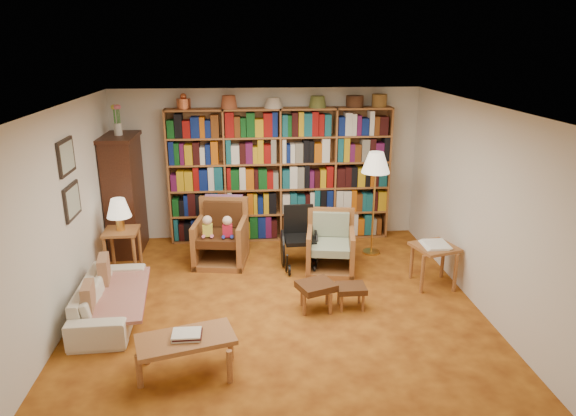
{
  "coord_description": "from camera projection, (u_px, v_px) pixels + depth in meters",
  "views": [
    {
      "loc": [
        -0.38,
        -5.85,
        3.19
      ],
      "look_at": [
        0.18,
        0.6,
        1.09
      ],
      "focal_mm": 32.0,
      "sensor_mm": 36.0,
      "label": 1
    }
  ],
  "objects": [
    {
      "name": "floor_lamp",
      "position": [
        376.0,
        167.0,
        7.72
      ],
      "size": [
        0.43,
        0.43,
        1.63
      ],
      "color": "gold",
      "rests_on": "floor"
    },
    {
      "name": "wheelchair",
      "position": [
        299.0,
        239.0,
        7.59
      ],
      "size": [
        0.52,
        0.72,
        0.9
      ],
      "color": "black",
      "rests_on": "floor"
    },
    {
      "name": "table_lamp",
      "position": [
        119.0,
        209.0,
        7.15
      ],
      "size": [
        0.34,
        0.34,
        0.46
      ],
      "color": "gold",
      "rests_on": "side_table_lamp"
    },
    {
      "name": "bookshelf",
      "position": [
        280.0,
        171.0,
        8.42
      ],
      "size": [
        3.6,
        0.3,
        2.42
      ],
      "color": "#A46733",
      "rests_on": "floor"
    },
    {
      "name": "sofa_throw",
      "position": [
        113.0,
        294.0,
        6.18
      ],
      "size": [
        0.92,
        1.52,
        0.04
      ],
      "primitive_type": "cube",
      "rotation": [
        0.0,
        0.0,
        0.11
      ],
      "color": "#C2AF8D",
      "rests_on": "sofa"
    },
    {
      "name": "cushion_right",
      "position": [
        88.0,
        297.0,
        5.79
      ],
      "size": [
        0.15,
        0.35,
        0.34
      ],
      "primitive_type": "cube",
      "rotation": [
        0.0,
        0.0,
        0.13
      ],
      "color": "maroon",
      "rests_on": "sofa"
    },
    {
      "name": "wall_back",
      "position": [
        267.0,
        164.0,
        8.54
      ],
      "size": [
        5.0,
        0.0,
        5.0
      ],
      "primitive_type": "plane",
      "rotation": [
        1.57,
        0.0,
        0.0
      ],
      "color": "silver",
      "rests_on": "floor"
    },
    {
      "name": "wall_front",
      "position": [
        300.0,
        316.0,
        3.8
      ],
      "size": [
        5.0,
        0.0,
        5.0
      ],
      "primitive_type": "plane",
      "rotation": [
        -1.57,
        0.0,
        0.0
      ],
      "color": "silver",
      "rests_on": "floor"
    },
    {
      "name": "ceiling",
      "position": [
        277.0,
        106.0,
        5.79
      ],
      "size": [
        5.0,
        5.0,
        0.0
      ],
      "primitive_type": "plane",
      "rotation": [
        3.14,
        0.0,
        0.0
      ],
      "color": "white",
      "rests_on": "wall_back"
    },
    {
      "name": "wall_left",
      "position": [
        63.0,
        217.0,
        5.97
      ],
      "size": [
        0.0,
        5.0,
        5.0
      ],
      "primitive_type": "plane",
      "rotation": [
        1.57,
        0.0,
        1.57
      ],
      "color": "silver",
      "rests_on": "floor"
    },
    {
      "name": "coffee_table",
      "position": [
        186.0,
        342.0,
        5.09
      ],
      "size": [
        1.05,
        0.71,
        0.46
      ],
      "color": "#A46733",
      "rests_on": "floor"
    },
    {
      "name": "sofa",
      "position": [
        110.0,
        298.0,
        6.2
      ],
      "size": [
        1.64,
        0.69,
        0.47
      ],
      "primitive_type": "imported",
      "rotation": [
        0.0,
        0.0,
        1.6
      ],
      "color": "beige",
      "rests_on": "floor"
    },
    {
      "name": "side_table_papers",
      "position": [
        434.0,
        252.0,
        6.94
      ],
      "size": [
        0.65,
        0.65,
        0.61
      ],
      "color": "#A46733",
      "rests_on": "floor"
    },
    {
      "name": "cushion_left",
      "position": [
        104.0,
        271.0,
        6.45
      ],
      "size": [
        0.17,
        0.39,
        0.37
      ],
      "primitive_type": "cube",
      "rotation": [
        0.0,
        0.0,
        0.15
      ],
      "color": "maroon",
      "rests_on": "sofa"
    },
    {
      "name": "footstool_a",
      "position": [
        316.0,
        288.0,
        6.33
      ],
      "size": [
        0.53,
        0.5,
        0.37
      ],
      "color": "#462812",
      "rests_on": "floor"
    },
    {
      "name": "footstool_b",
      "position": [
        351.0,
        290.0,
        6.4
      ],
      "size": [
        0.36,
        0.31,
        0.3
      ],
      "color": "#462812",
      "rests_on": "floor"
    },
    {
      "name": "armchair_leather",
      "position": [
        221.0,
        236.0,
        7.78
      ],
      "size": [
        0.87,
        0.9,
        0.96
      ],
      "color": "#A46733",
      "rests_on": "floor"
    },
    {
      "name": "floor",
      "position": [
        278.0,
        304.0,
        6.56
      ],
      "size": [
        5.0,
        5.0,
        0.0
      ],
      "primitive_type": "plane",
      "color": "#BA6B1C",
      "rests_on": "ground"
    },
    {
      "name": "framed_pictures",
      "position": [
        69.0,
        179.0,
        6.14
      ],
      "size": [
        0.03,
        0.52,
        0.97
      ],
      "color": "black",
      "rests_on": "wall_left"
    },
    {
      "name": "side_table_lamp",
      "position": [
        122.0,
        240.0,
        7.3
      ],
      "size": [
        0.48,
        0.48,
        0.66
      ],
      "color": "#A46733",
      "rests_on": "floor"
    },
    {
      "name": "curio_cabinet",
      "position": [
        125.0,
        193.0,
        7.97
      ],
      "size": [
        0.5,
        0.95,
        2.4
      ],
      "color": "#3D1E10",
      "rests_on": "floor"
    },
    {
      "name": "wall_right",
      "position": [
        478.0,
        206.0,
        6.38
      ],
      "size": [
        0.0,
        5.0,
        5.0
      ],
      "primitive_type": "plane",
      "rotation": [
        1.57,
        0.0,
        -1.57
      ],
      "color": "silver",
      "rests_on": "floor"
    },
    {
      "name": "armchair_sage",
      "position": [
        329.0,
        247.0,
        7.52
      ],
      "size": [
        0.8,
        0.82,
        0.86
      ],
      "color": "#A46733",
      "rests_on": "floor"
    }
  ]
}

